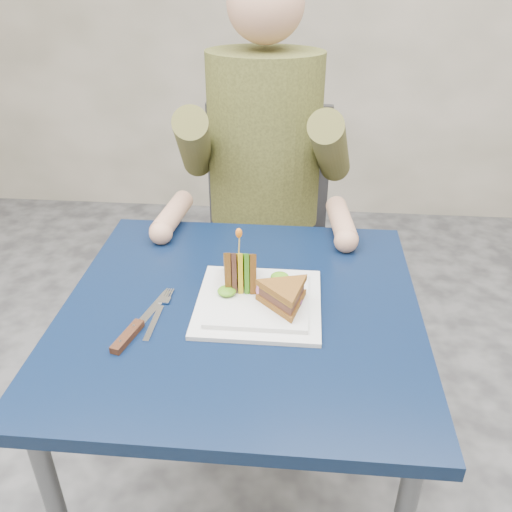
# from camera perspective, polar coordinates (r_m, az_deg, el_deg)

# --- Properties ---
(table) EXTENTS (0.75, 0.75, 0.73)m
(table) POSITION_cam_1_polar(r_m,az_deg,el_deg) (1.20, -1.55, -8.35)
(table) COLOR black
(table) RESTS_ON ground
(chair) EXTENTS (0.42, 0.40, 0.93)m
(chair) POSITION_cam_1_polar(r_m,az_deg,el_deg) (1.88, 1.03, 3.33)
(chair) COLOR #47474C
(chair) RESTS_ON ground
(diner) EXTENTS (0.54, 0.59, 0.74)m
(diner) POSITION_cam_1_polar(r_m,az_deg,el_deg) (1.63, 0.86, 13.24)
(diner) COLOR #4B4C22
(diner) RESTS_ON chair
(plate) EXTENTS (0.26, 0.26, 0.02)m
(plate) POSITION_cam_1_polar(r_m,az_deg,el_deg) (1.14, 0.28, -4.79)
(plate) COLOR white
(plate) RESTS_ON table
(sandwich_flat) EXTENTS (0.18, 0.18, 0.05)m
(sandwich_flat) POSITION_cam_1_polar(r_m,az_deg,el_deg) (1.10, 3.04, -4.15)
(sandwich_flat) COLOR brown
(sandwich_flat) RESTS_ON plate
(sandwich_upright) EXTENTS (0.09, 0.15, 0.15)m
(sandwich_upright) POSITION_cam_1_polar(r_m,az_deg,el_deg) (1.16, -1.74, -1.58)
(sandwich_upright) COLOR brown
(sandwich_upright) RESTS_ON plate
(fork) EXTENTS (0.02, 0.18, 0.01)m
(fork) POSITION_cam_1_polar(r_m,az_deg,el_deg) (1.14, -10.29, -6.08)
(fork) COLOR silver
(fork) RESTS_ON table
(knife) EXTENTS (0.07, 0.22, 0.02)m
(knife) POSITION_cam_1_polar(r_m,az_deg,el_deg) (1.10, -12.84, -7.67)
(knife) COLOR silver
(knife) RESTS_ON table
(toothpick) EXTENTS (0.01, 0.01, 0.06)m
(toothpick) POSITION_cam_1_polar(r_m,az_deg,el_deg) (1.13, -1.79, 1.18)
(toothpick) COLOR tan
(toothpick) RESTS_ON sandwich_upright
(toothpick_frill) EXTENTS (0.01, 0.01, 0.02)m
(toothpick_frill) POSITION_cam_1_polar(r_m,az_deg,el_deg) (1.11, -1.81, 2.43)
(toothpick_frill) COLOR orange
(toothpick_frill) RESTS_ON sandwich_upright
(lettuce_spill) EXTENTS (0.15, 0.13, 0.02)m
(lettuce_spill) POSITION_cam_1_polar(r_m,az_deg,el_deg) (1.14, 0.57, -3.65)
(lettuce_spill) COLOR #337A14
(lettuce_spill) RESTS_ON plate
(onion_ring) EXTENTS (0.04, 0.04, 0.02)m
(onion_ring) POSITION_cam_1_polar(r_m,az_deg,el_deg) (1.13, 1.06, -3.61)
(onion_ring) COLOR #9E4C7A
(onion_ring) RESTS_ON plate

